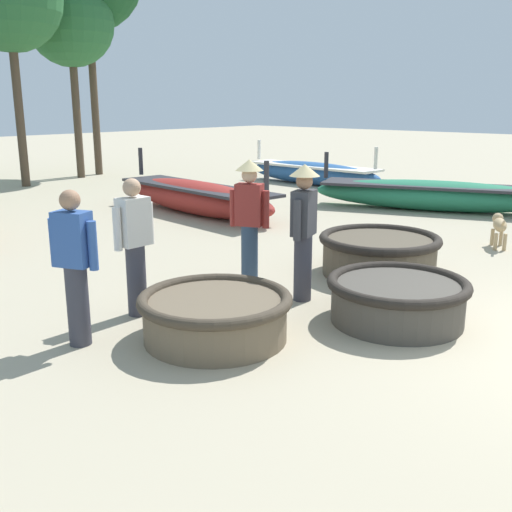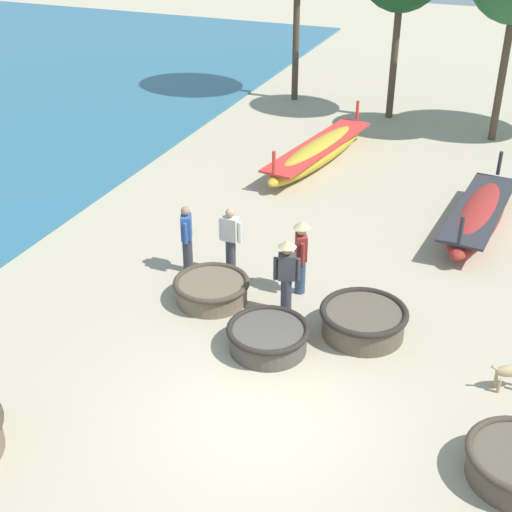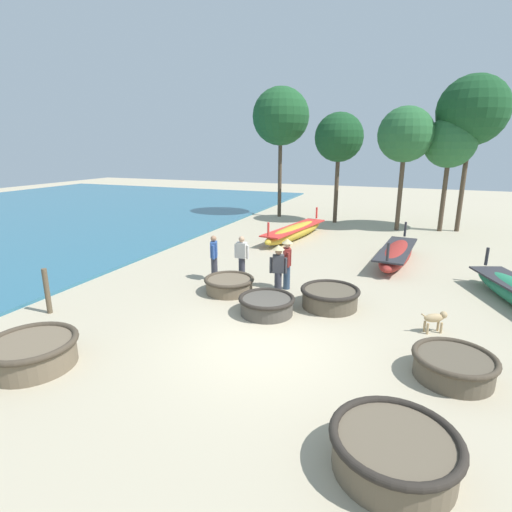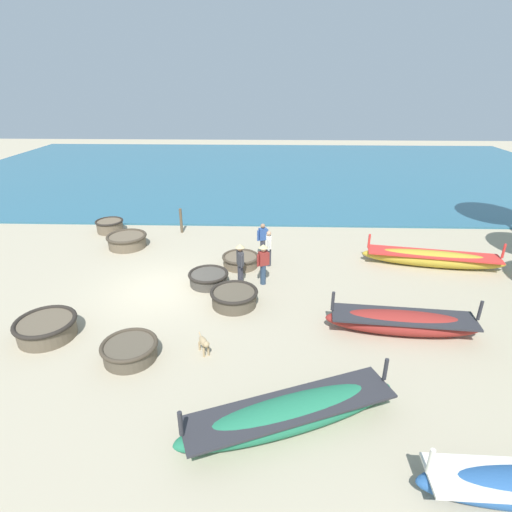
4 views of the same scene
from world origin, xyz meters
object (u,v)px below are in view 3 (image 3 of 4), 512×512
at_px(long_boat_red_hull, 295,232).
at_px(dog, 435,318).
at_px(coracle_far_left, 267,304).
at_px(coracle_front_right, 229,284).
at_px(fisherman_crouching, 287,260).
at_px(coracle_tilted, 32,351).
at_px(long_boat_white_hull, 396,254).
at_px(coracle_far_right, 394,450).
at_px(mooring_post_mid_beach, 47,291).
at_px(fisherman_with_hat, 278,268).
at_px(coracle_nearest, 330,297).
at_px(tree_center, 405,135).
at_px(tree_tall_back, 281,117).
at_px(tree_right_mid, 473,111).
at_px(fisherman_standing_left, 242,257).
at_px(fisherman_standing_right, 214,257).
at_px(coracle_weathered, 454,365).
at_px(tree_rightmost, 339,138).
at_px(tree_leftmost, 450,143).

height_order(long_boat_red_hull, dog, long_boat_red_hull).
xyz_separation_m(coracle_far_left, coracle_front_right, (-1.69, 1.14, -0.01)).
bearing_deg(fisherman_crouching, coracle_tilted, -118.36).
distance_m(coracle_far_left, long_boat_white_hull, 7.21).
bearing_deg(coracle_far_right, mooring_post_mid_beach, 165.89).
relative_size(long_boat_red_hull, fisherman_with_hat, 3.51).
xyz_separation_m(coracle_nearest, tree_center, (1.17, 12.31, 4.74)).
bearing_deg(coracle_far_left, fisherman_crouching, 92.66).
height_order(coracle_tilted, tree_tall_back, tree_tall_back).
distance_m(coracle_far_right, tree_right_mid, 19.88).
bearing_deg(tree_center, coracle_front_right, -109.62).
xyz_separation_m(fisherman_with_hat, tree_tall_back, (-4.69, 14.02, 5.30)).
xyz_separation_m(fisherman_standing_left, tree_center, (4.47, 11.11, 4.22)).
distance_m(coracle_front_right, tree_center, 13.91).
height_order(coracle_tilted, tree_right_mid, tree_right_mid).
relative_size(fisherman_standing_right, tree_center, 0.24).
bearing_deg(long_boat_red_hull, coracle_far_right, -68.10).
bearing_deg(tree_right_mid, coracle_tilted, -116.59).
bearing_deg(tree_center, coracle_far_left, -101.33).
bearing_deg(tree_right_mid, coracle_far_right, -96.52).
xyz_separation_m(coracle_weathered, long_boat_white_hull, (-1.54, 8.15, 0.09)).
height_order(coracle_nearest, tree_tall_back, tree_tall_back).
distance_m(dog, mooring_post_mid_beach, 10.27).
relative_size(long_boat_red_hull, dog, 9.47).
distance_m(coracle_far_left, tree_rightmost, 15.23).
bearing_deg(tree_right_mid, dog, -96.10).
bearing_deg(tree_right_mid, tree_leftmost, -161.50).
xyz_separation_m(long_boat_white_hull, tree_right_mid, (2.74, 7.80, 5.84)).
height_order(coracle_far_right, fisherman_standing_left, fisherman_standing_left).
height_order(coracle_tilted, tree_rightmost, tree_rightmost).
bearing_deg(coracle_weathered, dog, 97.77).
height_order(long_boat_red_hull, tree_right_mid, tree_right_mid).
xyz_separation_m(mooring_post_mid_beach, tree_tall_back, (0.84, 17.47, 5.62)).
bearing_deg(mooring_post_mid_beach, fisherman_with_hat, 31.92).
bearing_deg(tree_center, long_boat_white_hull, -87.24).
relative_size(coracle_tilted, long_boat_red_hull, 0.32).
bearing_deg(coracle_nearest, tree_center, 84.55).
xyz_separation_m(long_boat_red_hull, tree_tall_back, (-2.84, 5.97, 5.90)).
bearing_deg(fisherman_crouching, fisherman_standing_left, 173.00).
relative_size(coracle_weathered, coracle_nearest, 0.95).
bearing_deg(coracle_far_right, long_boat_white_hull, 93.01).
height_order(long_boat_white_hull, long_boat_red_hull, long_boat_white_hull).
height_order(long_boat_red_hull, mooring_post_mid_beach, mooring_post_mid_beach).
distance_m(fisherman_standing_right, tree_tall_back, 14.42).
xyz_separation_m(coracle_far_right, fisherman_standing_right, (-6.30, 6.59, 0.50)).
distance_m(coracle_nearest, tree_rightmost, 14.33).
bearing_deg(fisherman_standing_left, long_boat_red_hull, 91.41).
bearing_deg(coracle_weathered, long_boat_red_hull, 120.86).
height_order(fisherman_crouching, dog, fisherman_crouching).
xyz_separation_m(coracle_weathered, fisherman_with_hat, (-4.66, 2.85, 0.67)).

